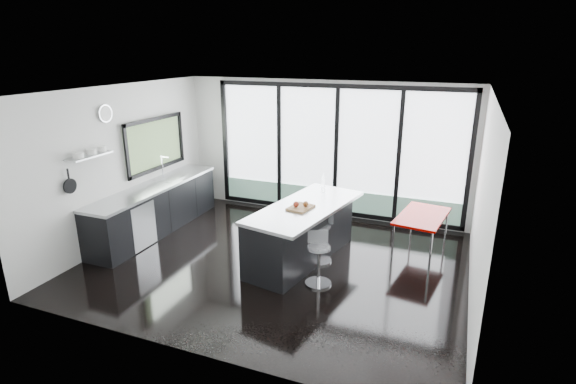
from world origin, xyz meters
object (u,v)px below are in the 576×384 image
at_px(bar_stool_near, 318,265).
at_px(red_table, 421,233).
at_px(bar_stool_far, 319,243).
at_px(island, 301,232).

xyz_separation_m(bar_stool_near, red_table, (1.29, 1.75, 0.02)).
distance_m(bar_stool_far, red_table, 1.83).
distance_m(bar_stool_near, bar_stool_far, 0.77).
bearing_deg(red_table, bar_stool_near, -126.32).
bearing_deg(bar_stool_near, red_table, 28.81).
relative_size(bar_stool_far, red_table, 0.53).
distance_m(island, bar_stool_near, 0.91).
height_order(island, red_table, island).
bearing_deg(island, bar_stool_far, 3.49).
xyz_separation_m(island, bar_stool_far, (0.31, 0.02, -0.16)).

